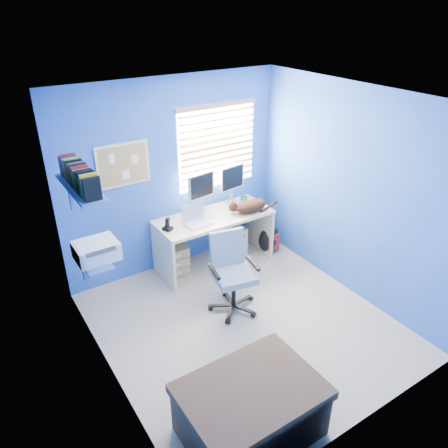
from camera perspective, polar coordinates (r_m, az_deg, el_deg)
floor at (r=5.08m, az=2.64°, el=-12.88°), size 3.00×3.20×0.00m
ceiling at (r=3.94m, az=3.45°, el=15.90°), size 3.00×3.20×0.00m
wall_back at (r=5.62m, az=-6.60°, el=6.11°), size 3.00×0.01×2.50m
wall_front at (r=3.43m, az=19.07°, el=-10.94°), size 3.00×0.01×2.50m
wall_left at (r=3.81m, az=-15.79°, el=-6.11°), size 0.01×3.20×2.50m
wall_right at (r=5.31m, az=16.28°, el=3.82°), size 0.01×3.20×2.50m
desk at (r=5.90m, az=-1.27°, el=-2.11°), size 1.56×0.65×0.74m
laptop at (r=5.48m, az=-3.39°, el=1.05°), size 0.36×0.30×0.22m
monitor_left at (r=5.74m, az=-3.05°, el=4.13°), size 0.41×0.17×0.54m
monitor_right at (r=6.00m, az=0.96°, el=5.24°), size 0.41×0.18×0.54m
phone at (r=5.38m, az=-7.40°, el=0.02°), size 0.13×0.14×0.17m
mug at (r=6.04m, az=2.61°, el=3.08°), size 0.10×0.09×0.10m
cd_spindle at (r=6.06m, az=2.59°, el=3.02°), size 0.13×0.13×0.07m
cat at (r=5.81m, az=3.55°, el=2.37°), size 0.51×0.38×0.16m
tower_pc at (r=6.21m, az=1.10°, el=-2.01°), size 0.24×0.46×0.45m
drawer_boxes at (r=5.82m, az=-6.62°, el=-4.69°), size 0.35×0.28×0.41m
yellow_book at (r=6.06m, az=1.05°, el=-4.02°), size 0.03×0.17×0.24m
backpack at (r=6.30m, az=5.91°, el=-2.02°), size 0.35×0.27×0.39m
bed_corner at (r=3.93m, az=3.47°, el=-23.11°), size 1.08×0.77×0.52m
office_chair at (r=5.11m, az=1.06°, el=-7.60°), size 0.64×0.64×0.94m
window_blinds at (r=5.80m, az=-0.81°, el=10.10°), size 1.15×0.05×1.10m
corkboard at (r=5.27m, az=-13.03°, el=7.54°), size 0.64×0.02×0.52m
wall_shelves at (r=4.39m, az=-17.44°, el=1.13°), size 0.42×0.90×1.05m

